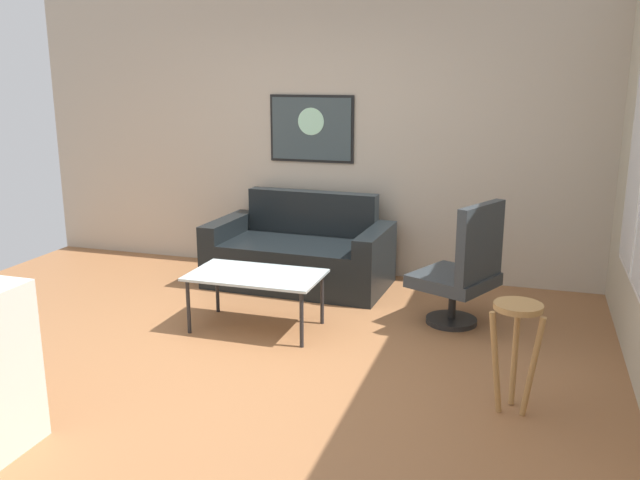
{
  "coord_description": "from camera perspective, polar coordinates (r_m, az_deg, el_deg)",
  "views": [
    {
      "loc": [
        1.88,
        -3.9,
        1.95
      ],
      "look_at": [
        0.36,
        0.9,
        0.7
      ],
      "focal_mm": 37.64,
      "sensor_mm": 36.0,
      "label": 1
    }
  ],
  "objects": [
    {
      "name": "armchair",
      "position": [
        5.35,
        12.12,
        -2.47
      ],
      "size": [
        0.75,
        0.76,
        1.0
      ],
      "color": "black",
      "rests_on": "ground"
    },
    {
      "name": "ground",
      "position": [
        4.75,
        -7.54,
        -10.67
      ],
      "size": [
        6.4,
        6.4,
        0.04
      ],
      "primitive_type": "cube",
      "color": "#915E39"
    },
    {
      "name": "couch",
      "position": [
        6.35,
        -1.66,
        -1.29
      ],
      "size": [
        1.7,
        0.96,
        0.84
      ],
      "color": "black",
      "rests_on": "ground"
    },
    {
      "name": "bar_stool",
      "position": [
        4.08,
        16.35,
        -7.55
      ],
      "size": [
        0.33,
        0.32,
        0.67
      ],
      "color": "#AA7B46",
      "rests_on": "ground"
    },
    {
      "name": "wall_painting",
      "position": [
        6.63,
        -0.73,
        9.45
      ],
      "size": [
        0.86,
        0.03,
        0.65
      ],
      "color": "black"
    },
    {
      "name": "coffee_table",
      "position": [
        5.22,
        -5.47,
        -3.24
      ],
      "size": [
        1.02,
        0.59,
        0.45
      ],
      "color": "silver",
      "rests_on": "ground"
    },
    {
      "name": "back_wall",
      "position": [
        6.62,
        1.05,
        9.19
      ],
      "size": [
        6.4,
        0.05,
        2.8
      ],
      "primitive_type": "cube",
      "color": "#B6A893",
      "rests_on": "ground"
    }
  ]
}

